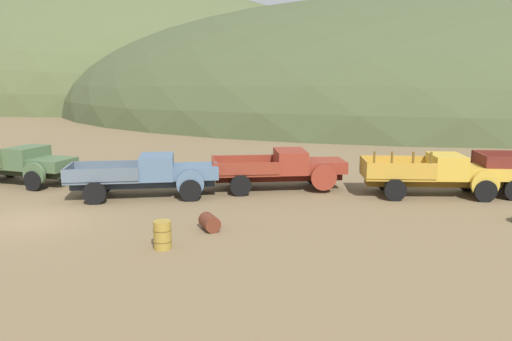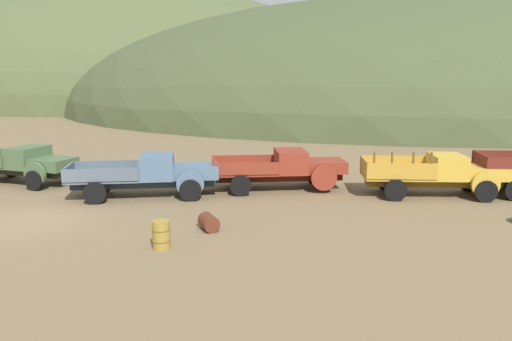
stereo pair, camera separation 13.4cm
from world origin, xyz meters
TOP-DOWN VIEW (x-y plane):
  - ground_plane at (0.00, 0.00)m, footprint 300.00×300.00m
  - hill_center at (-21.74, 78.11)m, footprint 97.13×69.34m
  - hill_far_right at (26.21, 61.14)m, footprint 99.29×82.38m
  - truck_weathered_green at (-3.34, 6.17)m, footprint 6.16×3.62m
  - truck_chalk_blue at (3.71, 4.04)m, footprint 6.83×3.33m
  - truck_rust_red at (9.62, 5.90)m, footprint 6.52×3.27m
  - truck_faded_yellow at (16.61, 5.00)m, footprint 6.31×2.39m
  - oil_drum_spare at (5.68, -2.69)m, footprint 0.61×0.61m
  - oil_drum_by_truck at (6.87, -0.71)m, footprint 0.90×1.03m
  - bush_front_right at (3.09, 8.37)m, footprint 0.67×0.68m

SIDE VIEW (x-z plane):
  - ground_plane at x=0.00m, z-range 0.00..0.00m
  - hill_center at x=-21.74m, z-range -20.97..20.97m
  - hill_far_right at x=26.21m, z-range -15.97..15.97m
  - bush_front_right at x=3.09m, z-range -0.18..0.53m
  - oil_drum_by_truck at x=6.87m, z-range 0.00..0.57m
  - oil_drum_spare at x=5.68m, z-range 0.00..0.91m
  - truck_weathered_green at x=-3.34m, z-range 0.04..1.93m
  - truck_chalk_blue at x=3.71m, z-range 0.05..1.94m
  - truck_faded_yellow at x=16.61m, z-range -0.08..2.08m
  - truck_rust_red at x=9.62m, z-range 0.07..1.96m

